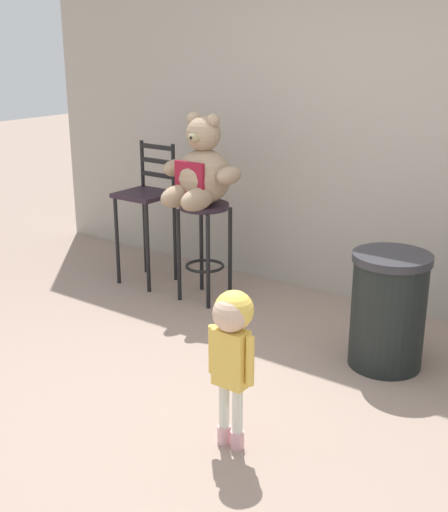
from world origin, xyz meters
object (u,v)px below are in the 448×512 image
object	(u,v)px
bar_stool_with_teddy	(204,232)
child_walking	(232,336)
teddy_bear	(201,172)
trash_bin	(388,310)
bar_chair_empty	(147,203)

from	to	relation	value
bar_stool_with_teddy	child_walking	distance (m)	2.01
teddy_bear	trash_bin	size ratio (longest dim) A/B	0.92
bar_stool_with_teddy	bar_chair_empty	bearing A→B (deg)	175.72
child_walking	bar_chair_empty	world-z (taller)	bar_chair_empty
teddy_bear	child_walking	xyz separation A→B (m)	(1.33, -1.48, -0.42)
child_walking	trash_bin	xyz separation A→B (m)	(0.28, 1.29, -0.24)
bar_chair_empty	teddy_bear	bearing A→B (deg)	-7.27
bar_stool_with_teddy	trash_bin	size ratio (longest dim) A/B	1.05
bar_stool_with_teddy	trash_bin	distance (m)	1.63
child_walking	bar_chair_empty	distance (m)	2.50
trash_bin	bar_chair_empty	xyz separation A→B (m)	(-2.24, 0.27, 0.31)
trash_bin	child_walking	bearing A→B (deg)	-102.09
child_walking	bar_stool_with_teddy	bearing A→B (deg)	91.13
child_walking	trash_bin	bearing A→B (deg)	37.63
child_walking	bar_chair_empty	bearing A→B (deg)	101.29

